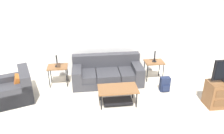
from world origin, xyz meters
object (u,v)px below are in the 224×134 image
(armchair, at_px, (16,89))
(backpack, at_px, (165,84))
(table_lamp_right, at_px, (156,46))
(side_table_right, at_px, (154,63))
(coffee_table, at_px, (118,92))
(side_table_left, at_px, (58,68))
(table_lamp_left, at_px, (56,51))
(couch, at_px, (107,73))

(armchair, distance_m, backpack, 4.16)
(table_lamp_right, distance_m, backpack, 1.20)
(side_table_right, distance_m, backpack, 0.87)
(armchair, xyz_separation_m, coffee_table, (2.71, -0.60, 0.05))
(side_table_left, xyz_separation_m, table_lamp_left, (0.00, -0.00, 0.56))
(couch, xyz_separation_m, coffee_table, (0.14, -1.24, 0.05))
(couch, height_order, side_table_right, couch)
(table_lamp_right, bearing_deg, couch, -178.64)
(couch, distance_m, side_table_right, 1.51)
(coffee_table, bearing_deg, table_lamp_left, 141.99)
(couch, relative_size, side_table_left, 3.53)
(armchair, bearing_deg, side_table_right, 9.54)
(table_lamp_right, bearing_deg, coffee_table, -136.51)
(armchair, xyz_separation_m, side_table_right, (4.06, 0.68, 0.25))
(table_lamp_left, bearing_deg, coffee_table, -38.01)
(backpack, bearing_deg, couch, 154.56)
(armchair, height_order, backpack, armchair)
(side_table_right, relative_size, table_lamp_left, 0.96)
(coffee_table, height_order, backpack, coffee_table)
(side_table_left, relative_size, table_lamp_right, 0.96)
(couch, relative_size, backpack, 4.89)
(coffee_table, relative_size, table_lamp_left, 1.63)
(armchair, height_order, table_lamp_left, table_lamp_left)
(table_lamp_right, bearing_deg, armchair, -170.46)
(coffee_table, height_order, side_table_left, side_table_left)
(couch, distance_m, table_lamp_left, 1.70)
(side_table_right, distance_m, table_lamp_right, 0.56)
(armchair, bearing_deg, coffee_table, -12.41)
(couch, bearing_deg, backpack, -25.44)
(side_table_left, distance_m, table_lamp_left, 0.56)
(couch, xyz_separation_m, table_lamp_left, (-1.49, 0.04, 0.81))
(coffee_table, height_order, table_lamp_left, table_lamp_left)
(table_lamp_left, bearing_deg, backpack, -14.43)
(armchair, distance_m, table_lamp_left, 1.51)
(couch, distance_m, armchair, 2.65)
(side_table_left, bearing_deg, backpack, -14.43)
(coffee_table, relative_size, side_table_right, 1.70)
(armchair, height_order, side_table_left, armchair)
(armchair, bearing_deg, table_lamp_right, 9.54)
(table_lamp_left, bearing_deg, side_table_left, 116.57)
(couch, relative_size, side_table_right, 3.53)
(side_table_left, height_order, side_table_right, same)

